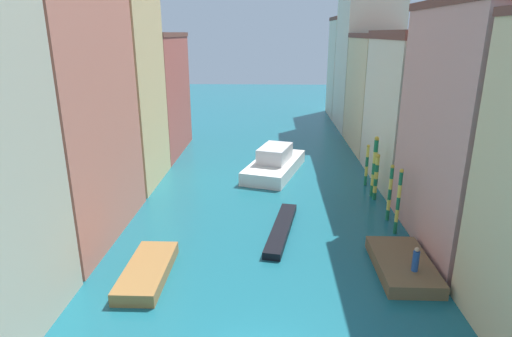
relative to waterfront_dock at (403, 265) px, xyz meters
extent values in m
plane|color=#196070|center=(-8.13, 16.69, -0.38)|extent=(154.00, 154.00, 0.00)
cube|color=#C6705B|center=(-21.73, 4.21, 8.67)|extent=(7.27, 12.00, 18.11)
cube|color=#DBB77A|center=(-21.73, 15.00, 10.54)|extent=(7.27, 8.53, 21.83)
cube|color=#B25147|center=(-21.73, 25.40, 6.06)|extent=(7.27, 11.95, 12.87)
cube|color=brown|center=(-21.73, 25.40, 12.73)|extent=(7.42, 12.19, 0.48)
cube|color=tan|center=(5.48, 3.99, 6.98)|extent=(7.27, 11.48, 14.72)
cube|color=brown|center=(5.48, 3.99, 14.59)|extent=(7.42, 11.70, 0.50)
cube|color=beige|center=(5.48, 16.23, 6.00)|extent=(7.27, 11.98, 12.75)
cube|color=brown|center=(5.48, 16.23, 12.76)|extent=(7.42, 12.22, 0.77)
cube|color=beige|center=(5.48, 28.18, 5.99)|extent=(7.27, 11.39, 12.74)
cube|color=brown|center=(5.48, 28.18, 12.62)|extent=(7.42, 11.62, 0.53)
cube|color=beige|center=(5.48, 39.52, 10.45)|extent=(7.27, 10.64, 21.66)
cube|color=beige|center=(5.48, 49.32, 7.20)|extent=(7.27, 8.24, 15.15)
cube|color=brown|center=(5.48, 49.32, 15.05)|extent=(7.42, 8.41, 0.55)
cube|color=brown|center=(0.00, 0.00, 0.00)|extent=(3.09, 5.81, 0.76)
cylinder|color=#234C93|center=(0.25, -1.23, 0.97)|extent=(0.36, 0.36, 1.18)
sphere|color=tan|center=(0.25, -1.23, 1.69)|extent=(0.26, 0.26, 0.26)
cylinder|color=#197247|center=(0.92, 4.90, 0.07)|extent=(0.25, 0.25, 0.90)
cylinder|color=#E5D14C|center=(0.92, 4.90, 0.96)|extent=(0.25, 0.25, 0.90)
cylinder|color=#197247|center=(0.92, 4.90, 1.86)|extent=(0.25, 0.25, 0.90)
cylinder|color=#E5D14C|center=(0.92, 4.90, 2.75)|extent=(0.25, 0.25, 0.90)
cylinder|color=#197247|center=(0.92, 4.90, 3.65)|extent=(0.25, 0.25, 0.90)
sphere|color=gold|center=(0.92, 4.90, 4.20)|extent=(0.27, 0.27, 0.27)
cylinder|color=#197247|center=(0.96, 7.11, 0.03)|extent=(0.26, 0.26, 0.82)
cylinder|color=#E5D14C|center=(0.96, 7.11, 0.84)|extent=(0.26, 0.26, 0.82)
cylinder|color=#197247|center=(0.96, 7.11, 1.66)|extent=(0.26, 0.26, 0.82)
cylinder|color=#E5D14C|center=(0.96, 7.11, 2.47)|extent=(0.26, 0.26, 0.82)
cylinder|color=#197247|center=(0.96, 7.11, 3.29)|extent=(0.26, 0.26, 0.82)
sphere|color=gold|center=(0.96, 7.11, 3.80)|extent=(0.29, 0.29, 0.29)
cylinder|color=#197247|center=(0.92, 11.22, -0.08)|extent=(0.32, 0.32, 0.61)
cylinder|color=#E5D14C|center=(0.92, 11.22, 0.53)|extent=(0.32, 0.32, 0.61)
cylinder|color=#197247|center=(0.92, 11.22, 1.14)|extent=(0.32, 0.32, 0.61)
cylinder|color=#E5D14C|center=(0.92, 11.22, 1.75)|extent=(0.32, 0.32, 0.61)
cylinder|color=#197247|center=(0.92, 11.22, 2.36)|extent=(0.32, 0.32, 0.61)
cylinder|color=#E5D14C|center=(0.92, 11.22, 2.97)|extent=(0.32, 0.32, 0.61)
sphere|color=gold|center=(0.92, 11.22, 3.40)|extent=(0.35, 0.35, 0.35)
cylinder|color=#197247|center=(0.89, 11.97, 0.11)|extent=(0.35, 0.35, 0.98)
cylinder|color=#E5D14C|center=(0.89, 11.97, 1.09)|extent=(0.35, 0.35, 0.98)
cylinder|color=#197247|center=(0.89, 11.97, 2.07)|extent=(0.35, 0.35, 0.98)
cylinder|color=#E5D14C|center=(0.89, 11.97, 3.05)|extent=(0.35, 0.35, 0.98)
cylinder|color=#197247|center=(0.89, 11.97, 4.03)|extent=(0.35, 0.35, 0.98)
sphere|color=gold|center=(0.89, 11.97, 4.66)|extent=(0.39, 0.39, 0.39)
cylinder|color=#197247|center=(0.90, 14.70, 0.07)|extent=(0.27, 0.27, 0.89)
cylinder|color=#E5D14C|center=(0.90, 14.70, 0.96)|extent=(0.27, 0.27, 0.89)
cylinder|color=#197247|center=(0.90, 14.70, 1.86)|extent=(0.27, 0.27, 0.89)
cylinder|color=#E5D14C|center=(0.90, 14.70, 2.75)|extent=(0.27, 0.27, 0.89)
sphere|color=gold|center=(0.90, 14.70, 3.30)|extent=(0.29, 0.29, 0.29)
cube|color=white|center=(-7.38, 17.97, 0.24)|extent=(6.55, 10.36, 1.24)
cube|color=silver|center=(-7.38, 17.97, 1.60)|extent=(3.67, 4.81, 1.48)
cube|color=black|center=(-6.97, 4.77, -0.13)|extent=(2.53, 8.09, 0.50)
cube|color=olive|center=(-14.72, -1.19, -0.01)|extent=(2.34, 5.81, 0.73)
camera|label=1|loc=(-7.75, -22.05, 12.92)|focal=29.68mm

